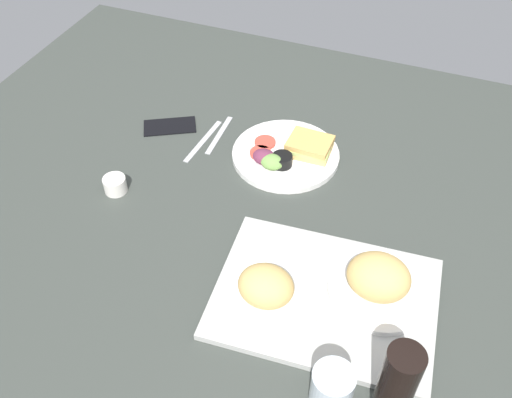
% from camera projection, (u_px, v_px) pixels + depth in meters
% --- Properties ---
extents(ground_plane, '(1.90, 1.50, 0.03)m').
position_uv_depth(ground_plane, '(268.00, 209.00, 1.38)').
color(ground_plane, '#383D38').
extents(serving_tray, '(0.47, 0.36, 0.02)m').
position_uv_depth(serving_tray, '(325.00, 298.00, 1.17)').
color(serving_tray, '#B2B2AD').
rests_on(serving_tray, ground_plane).
extents(bread_plate_near, '(0.21, 0.21, 0.10)m').
position_uv_depth(bread_plate_near, '(379.00, 281.00, 1.14)').
color(bread_plate_near, white).
rests_on(bread_plate_near, serving_tray).
extents(bread_plate_far, '(0.21, 0.21, 0.09)m').
position_uv_depth(bread_plate_far, '(268.00, 291.00, 1.13)').
color(bread_plate_far, white).
rests_on(bread_plate_far, serving_tray).
extents(plate_with_salad, '(0.28, 0.28, 0.05)m').
position_uv_depth(plate_with_salad, '(288.00, 154.00, 1.48)').
color(plate_with_salad, white).
rests_on(plate_with_salad, ground_plane).
extents(drinking_glass, '(0.07, 0.07, 0.12)m').
position_uv_depth(drinking_glass, '(331.00, 394.00, 0.96)').
color(drinking_glass, silver).
rests_on(drinking_glass, ground_plane).
extents(soda_bottle, '(0.06, 0.06, 0.19)m').
position_uv_depth(soda_bottle, '(397.00, 384.00, 0.94)').
color(soda_bottle, black).
rests_on(soda_bottle, ground_plane).
extents(espresso_cup, '(0.06, 0.06, 0.04)m').
position_uv_depth(espresso_cup, '(115.00, 185.00, 1.39)').
color(espresso_cup, silver).
rests_on(espresso_cup, ground_plane).
extents(fork, '(0.02, 0.17, 0.01)m').
position_uv_depth(fork, '(219.00, 135.00, 1.55)').
color(fork, '#B7B7BC').
rests_on(fork, ground_plane).
extents(knife, '(0.03, 0.19, 0.01)m').
position_uv_depth(knife, '(203.00, 141.00, 1.54)').
color(knife, '#B7B7BC').
rests_on(knife, ground_plane).
extents(cell_phone, '(0.16, 0.13, 0.01)m').
position_uv_depth(cell_phone, '(170.00, 126.00, 1.58)').
color(cell_phone, black).
rests_on(cell_phone, ground_plane).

